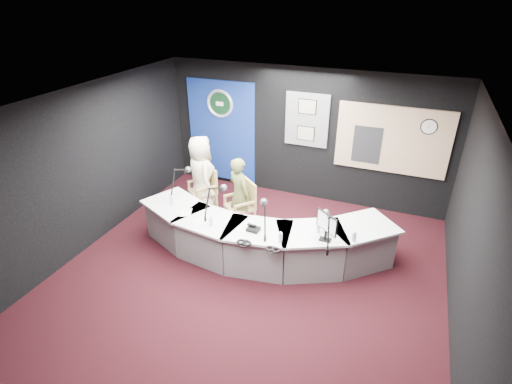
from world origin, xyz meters
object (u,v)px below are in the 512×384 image
at_px(armchair_right, 240,207).
at_px(person_man, 201,176).
at_px(broadcast_desk, 259,237).
at_px(armchair_left, 202,190).
at_px(person_woman, 239,194).

xyz_separation_m(armchair_right, person_man, (-0.96, 0.29, 0.36)).
bearing_deg(broadcast_desk, armchair_right, 133.49).
distance_m(armchair_left, armchair_right, 1.00).
height_order(broadcast_desk, armchair_right, armchair_right).
bearing_deg(armchair_right, person_man, -156.24).
distance_m(person_man, person_woman, 1.00).
bearing_deg(person_man, broadcast_desk, -166.96).
relative_size(broadcast_desk, person_man, 2.74).
bearing_deg(broadcast_desk, person_man, 148.56).
bearing_deg(person_man, person_woman, -152.36).
height_order(person_man, person_woman, person_man).
xyz_separation_m(broadcast_desk, armchair_right, (-0.67, 0.70, 0.09)).
bearing_deg(armchair_right, person_woman, 0.00).
relative_size(armchair_left, person_man, 0.60).
height_order(broadcast_desk, person_woman, person_woman).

